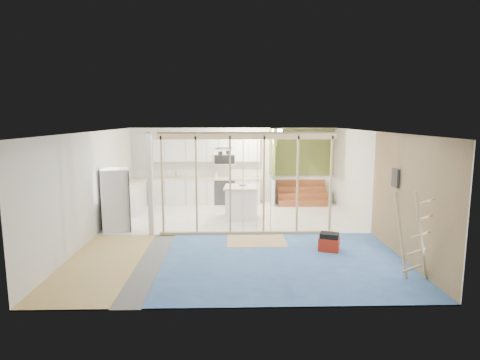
{
  "coord_description": "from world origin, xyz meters",
  "views": [
    {
      "loc": [
        -0.14,
        -9.83,
        2.91
      ],
      "look_at": [
        0.14,
        0.6,
        1.31
      ],
      "focal_mm": 30.0,
      "sensor_mm": 36.0,
      "label": 1
    }
  ],
  "objects_px": {
    "island": "(241,202)",
    "toolbox": "(329,243)",
    "fridge": "(116,200)",
    "ladder": "(414,236)"
  },
  "relations": [
    {
      "from": "fridge",
      "to": "ladder",
      "type": "height_order",
      "value": "ladder"
    },
    {
      "from": "ladder",
      "to": "toolbox",
      "type": "bearing_deg",
      "value": 107.69
    },
    {
      "from": "fridge",
      "to": "ladder",
      "type": "distance_m",
      "value": 7.17
    },
    {
      "from": "island",
      "to": "ladder",
      "type": "relative_size",
      "value": 0.64
    },
    {
      "from": "fridge",
      "to": "ladder",
      "type": "bearing_deg",
      "value": -47.23
    },
    {
      "from": "toolbox",
      "to": "ladder",
      "type": "distance_m",
      "value": 2.08
    },
    {
      "from": "fridge",
      "to": "island",
      "type": "height_order",
      "value": "fridge"
    },
    {
      "from": "island",
      "to": "ladder",
      "type": "height_order",
      "value": "ladder"
    },
    {
      "from": "fridge",
      "to": "ladder",
      "type": "xyz_separation_m",
      "value": [
        6.26,
        -3.49,
        0.03
      ]
    },
    {
      "from": "island",
      "to": "toolbox",
      "type": "bearing_deg",
      "value": -54.37
    }
  ]
}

